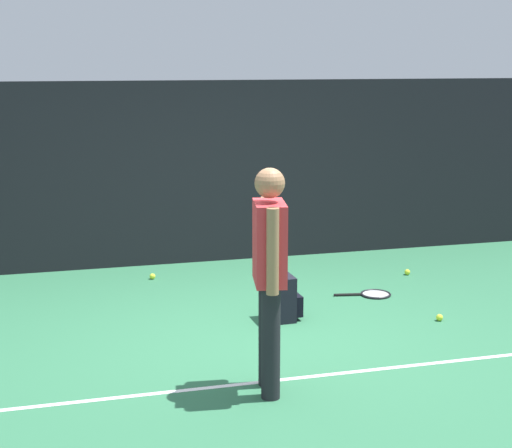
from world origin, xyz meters
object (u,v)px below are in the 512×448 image
Objects in this scene: tennis_ball_by_fence at (439,318)px; tennis_racket at (373,294)px; backpack at (284,298)px; tennis_ball_near_player at (407,272)px; tennis_player at (269,267)px; tennis_ball_mid_court at (152,276)px.

tennis_racket is at bearing 107.06° from tennis_ball_by_fence.
tennis_racket is 1.44× the size of backpack.
backpack is at bearing 163.39° from tennis_ball_by_fence.
backpack reaches higher than tennis_racket.
tennis_racket is 9.61× the size of tennis_ball_near_player.
tennis_player is 3.75m from tennis_ball_near_player.
tennis_ball_near_player is at bearing 74.97° from tennis_ball_by_fence.
tennis_ball_near_player is 2.95m from tennis_ball_mid_court.
tennis_ball_mid_court is at bearing 29.02° from backpack.
tennis_ball_mid_court is (-1.04, 1.73, -0.18)m from backpack.
tennis_racket is at bearing -68.30° from backpack.
tennis_ball_by_fence is (2.02, 1.12, -0.93)m from tennis_player.
tennis_ball_near_player is (0.71, 0.64, 0.02)m from tennis_racket.
tennis_racket is 9.61× the size of tennis_ball_mid_court.
tennis_player is 1.82m from backpack.
backpack is 6.67× the size of tennis_ball_mid_court.
backpack is at bearing -148.40° from tennis_ball_near_player.
tennis_racket is at bearing -29.33° from tennis_ball_mid_court.
tennis_ball_near_player is at bearing -60.30° from backpack.
tennis_racket is at bearing 150.07° from tennis_player.
backpack is at bearing 169.55° from tennis_player.
tennis_ball_by_fence is at bearing -41.13° from tennis_ball_mid_court.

